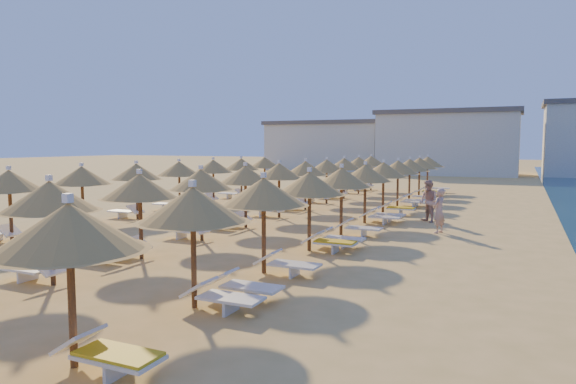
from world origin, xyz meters
The scene contains 8 objects.
ground centered at (0.00, 0.00, 0.00)m, with size 220.00×220.00×0.00m, color #E4B264.
hotel_blocks centered at (2.17, 46.18, 3.70)m, with size 49.03×12.05×8.10m.
parasol_row_east centered at (2.13, 3.06, 2.15)m, with size 2.44×37.88×2.72m.
parasol_row_west centered at (-2.04, 3.06, 2.15)m, with size 2.44×37.88×2.72m.
parasol_row_inland centered at (-7.78, 3.06, 2.15)m, with size 2.44×24.99×2.72m.
loungers centered at (-1.52, 2.85, 0.34)m, with size 13.04×36.09×0.66m.
beachgoer_b centered at (4.62, 6.12, 0.94)m, with size 0.91×0.71×1.88m, color tan.
beachgoer_a centered at (5.47, 3.43, 0.88)m, with size 0.64×0.42×1.76m, color tan.
Camera 1 is at (8.37, -17.05, 3.46)m, focal length 32.00 mm.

